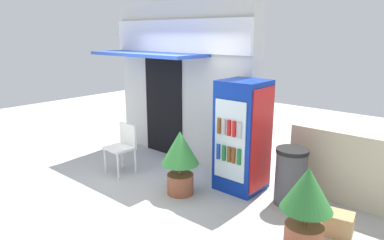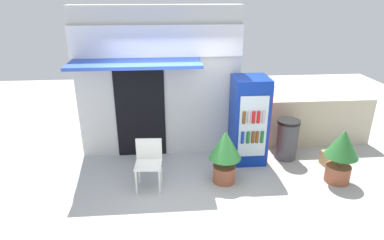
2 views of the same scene
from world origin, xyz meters
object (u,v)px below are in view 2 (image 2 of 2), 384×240
plastic_chair (149,160)px  potted_plant_near_shop (225,152)px  cardboard_box (332,158)px  potted_plant_curbside (342,152)px  trash_bin (287,139)px  drink_cooler (249,120)px

plastic_chair → potted_plant_near_shop: 1.37m
plastic_chair → cardboard_box: plastic_chair is taller
plastic_chair → potted_plant_curbside: potted_plant_curbside is taller
potted_plant_near_shop → potted_plant_curbside: size_ratio=0.99×
plastic_chair → trash_bin: (2.83, 0.84, -0.10)m
potted_plant_curbside → trash_bin: potted_plant_curbside is taller
plastic_chair → potted_plant_near_shop: potted_plant_near_shop is taller
potted_plant_near_shop → drink_cooler: bearing=52.1°
potted_plant_curbside → trash_bin: (-0.64, 0.98, -0.18)m
potted_plant_curbside → cardboard_box: bearing=72.6°
drink_cooler → cardboard_box: 1.86m
plastic_chair → cardboard_box: (3.66, 0.46, -0.39)m
drink_cooler → trash_bin: drink_cooler is taller
potted_plant_curbside → cardboard_box: (0.19, 0.60, -0.47)m
trash_bin → cardboard_box: size_ratio=2.31×
drink_cooler → potted_plant_near_shop: bearing=-127.9°
plastic_chair → drink_cooler: bearing=22.4°
plastic_chair → cardboard_box: size_ratio=2.40×
plastic_chair → potted_plant_curbside: 3.47m
potted_plant_near_shop → cardboard_box: bearing=10.8°
drink_cooler → plastic_chair: size_ratio=2.00×
plastic_chair → potted_plant_near_shop: bearing=1.2°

